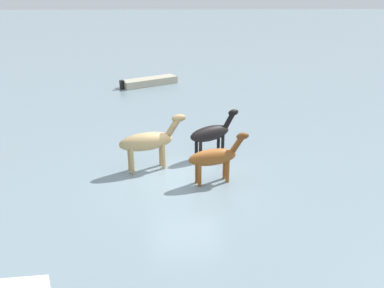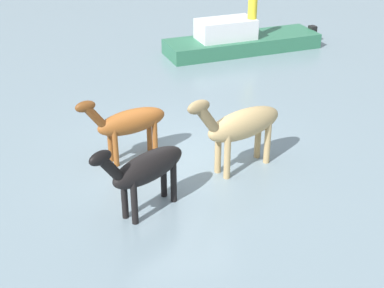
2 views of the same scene
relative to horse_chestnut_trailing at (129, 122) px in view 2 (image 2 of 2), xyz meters
The scene contains 6 objects.
ground_plane 1.41m from the horse_chestnut_trailing, 23.16° to the right, with size 184.54×184.54×0.00m, color gray.
horse_chestnut_trailing is the anchor object (origin of this frame).
horse_rear_stallion 2.23m from the horse_chestnut_trailing, 91.24° to the right, with size 2.10×1.48×1.76m.
horse_mid_herd 2.56m from the horse_chestnut_trailing, 25.88° to the right, with size 2.49×1.27×1.97m.
boat_motor_center 8.66m from the horse_chestnut_trailing, 53.18° to the left, with size 5.94×2.14×1.37m.
person_spotter_bow 8.74m from the horse_chestnut_trailing, 50.46° to the left, with size 0.32×0.32×1.19m.
Camera 2 is at (-2.61, -10.91, 6.31)m, focal length 51.69 mm.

